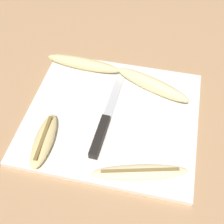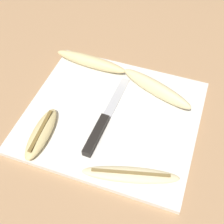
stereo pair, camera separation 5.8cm
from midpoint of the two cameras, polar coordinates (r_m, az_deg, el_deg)
ground_plane at (r=0.78m, az=2.13°, el=-1.13°), size 4.00×4.00×0.00m
cutting_board at (r=0.77m, az=2.14°, el=-0.85°), size 0.42×0.38×0.01m
knife at (r=0.73m, az=0.10°, el=-2.89°), size 0.03×0.26×0.02m
banana_cream_curved at (r=0.67m, az=5.92°, el=-11.46°), size 0.21×0.09×0.02m
banana_soft_right at (r=0.81m, az=10.12°, el=4.19°), size 0.21×0.11×0.04m
banana_mellow_near at (r=0.88m, az=-2.04°, el=9.14°), size 0.21×0.05×0.03m
banana_spotted_left at (r=0.73m, az=-10.59°, el=-3.94°), size 0.05×0.15×0.02m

